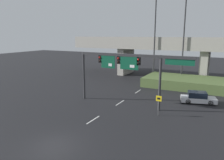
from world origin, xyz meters
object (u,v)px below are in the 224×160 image
highway_light_pole_far (184,37)px  speed_limit_sign (159,102)px  highway_light_pole_near (155,30)px  parked_sedan_near_right (198,98)px  signal_gantry (127,64)px

highway_light_pole_far → speed_limit_sign: bearing=-87.1°
highway_light_pole_near → parked_sedan_near_right: size_ratio=3.93×
parked_sedan_near_right → highway_light_pole_near: bearing=115.3°
speed_limit_sign → parked_sedan_near_right: speed_limit_sign is taller
speed_limit_sign → parked_sedan_near_right: (3.25, 6.78, -0.82)m
signal_gantry → highway_light_pole_far: (3.59, 16.48, 3.06)m
speed_limit_sign → highway_light_pole_far: highway_light_pole_far is taller
signal_gantry → speed_limit_sign: signal_gantry is taller
speed_limit_sign → parked_sedan_near_right: size_ratio=0.49×
speed_limit_sign → highway_light_pole_near: (-6.13, 18.15, 7.90)m
speed_limit_sign → parked_sedan_near_right: 7.56m
highway_light_pole_far → parked_sedan_near_right: 14.25m
parked_sedan_near_right → speed_limit_sign: bearing=-129.9°
signal_gantry → parked_sedan_near_right: 10.31m
highway_light_pole_near → parked_sedan_near_right: bearing=-50.5°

